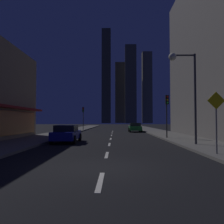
{
  "coord_description": "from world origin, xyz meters",
  "views": [
    {
      "loc": [
        0.45,
        -8.79,
        1.83
      ],
      "look_at": [
        0.0,
        22.58,
        3.02
      ],
      "focal_mm": 36.01,
      "sensor_mm": 36.0,
      "label": 1
    }
  ],
  "objects_px": {
    "car_parked_near": "(67,134)",
    "fire_hydrant_far_left": "(59,133)",
    "traffic_light_near_right": "(167,107)",
    "traffic_light_far_left": "(83,113)",
    "car_parked_far": "(135,127)",
    "pedestrian_crossing_sign": "(216,117)",
    "street_lamp_right": "(184,76)"
  },
  "relations": [
    {
      "from": "traffic_light_near_right",
      "to": "traffic_light_far_left",
      "type": "xyz_separation_m",
      "value": [
        -11.0,
        19.56,
        0.0
      ]
    },
    {
      "from": "traffic_light_near_right",
      "to": "pedestrian_crossing_sign",
      "type": "xyz_separation_m",
      "value": [
        0.1,
        -10.43,
        -1.18
      ]
    },
    {
      "from": "traffic_light_near_right",
      "to": "traffic_light_far_left",
      "type": "height_order",
      "value": "same"
    },
    {
      "from": "traffic_light_far_left",
      "to": "street_lamp_right",
      "type": "height_order",
      "value": "street_lamp_right"
    },
    {
      "from": "car_parked_far",
      "to": "pedestrian_crossing_sign",
      "type": "distance_m",
      "value": 24.56
    },
    {
      "from": "street_lamp_right",
      "to": "pedestrian_crossing_sign",
      "type": "relative_size",
      "value": 2.09
    },
    {
      "from": "traffic_light_far_left",
      "to": "street_lamp_right",
      "type": "relative_size",
      "value": 0.64
    },
    {
      "from": "fire_hydrant_far_left",
      "to": "traffic_light_far_left",
      "type": "bearing_deg",
      "value": 88.57
    },
    {
      "from": "fire_hydrant_far_left",
      "to": "street_lamp_right",
      "type": "xyz_separation_m",
      "value": [
        11.28,
        -9.33,
        4.61
      ]
    },
    {
      "from": "car_parked_near",
      "to": "street_lamp_right",
      "type": "distance_m",
      "value": 10.29
    },
    {
      "from": "car_parked_near",
      "to": "traffic_light_near_right",
      "type": "xyz_separation_m",
      "value": [
        9.1,
        3.26,
        2.45
      ]
    },
    {
      "from": "traffic_light_far_left",
      "to": "pedestrian_crossing_sign",
      "type": "height_order",
      "value": "traffic_light_far_left"
    },
    {
      "from": "traffic_light_near_right",
      "to": "pedestrian_crossing_sign",
      "type": "relative_size",
      "value": 1.33
    },
    {
      "from": "car_parked_far",
      "to": "traffic_light_near_right",
      "type": "height_order",
      "value": "traffic_light_near_right"
    },
    {
      "from": "pedestrian_crossing_sign",
      "to": "traffic_light_near_right",
      "type": "bearing_deg",
      "value": 90.55
    },
    {
      "from": "car_parked_near",
      "to": "car_parked_far",
      "type": "distance_m",
      "value": 18.72
    },
    {
      "from": "car_parked_near",
      "to": "fire_hydrant_far_left",
      "type": "xyz_separation_m",
      "value": [
        -2.3,
        6.78,
        -0.29
      ]
    },
    {
      "from": "traffic_light_near_right",
      "to": "street_lamp_right",
      "type": "xyz_separation_m",
      "value": [
        -0.12,
        -5.8,
        1.87
      ]
    },
    {
      "from": "street_lamp_right",
      "to": "traffic_light_near_right",
      "type": "bearing_deg",
      "value": 88.81
    },
    {
      "from": "traffic_light_near_right",
      "to": "fire_hydrant_far_left",
      "type": "bearing_deg",
      "value": 162.8
    },
    {
      "from": "street_lamp_right",
      "to": "pedestrian_crossing_sign",
      "type": "xyz_separation_m",
      "value": [
        0.22,
        -4.63,
        -3.05
      ]
    },
    {
      "from": "fire_hydrant_far_left",
      "to": "traffic_light_near_right",
      "type": "relative_size",
      "value": 0.16
    },
    {
      "from": "street_lamp_right",
      "to": "pedestrian_crossing_sign",
      "type": "bearing_deg",
      "value": -87.28
    },
    {
      "from": "car_parked_far",
      "to": "fire_hydrant_far_left",
      "type": "relative_size",
      "value": 6.48
    },
    {
      "from": "car_parked_near",
      "to": "fire_hydrant_far_left",
      "type": "relative_size",
      "value": 6.48
    },
    {
      "from": "car_parked_far",
      "to": "pedestrian_crossing_sign",
      "type": "xyz_separation_m",
      "value": [
        2.0,
        -24.45,
        1.28
      ]
    },
    {
      "from": "street_lamp_right",
      "to": "car_parked_far",
      "type": "bearing_deg",
      "value": 95.13
    },
    {
      "from": "fire_hydrant_far_left",
      "to": "traffic_light_far_left",
      "type": "height_order",
      "value": "traffic_light_far_left"
    },
    {
      "from": "car_parked_far",
      "to": "fire_hydrant_far_left",
      "type": "distance_m",
      "value": 14.16
    },
    {
      "from": "car_parked_near",
      "to": "fire_hydrant_far_left",
      "type": "height_order",
      "value": "car_parked_near"
    },
    {
      "from": "car_parked_near",
      "to": "fire_hydrant_far_left",
      "type": "bearing_deg",
      "value": 108.73
    },
    {
      "from": "car_parked_near",
      "to": "car_parked_far",
      "type": "xyz_separation_m",
      "value": [
        7.2,
        17.28,
        0.0
      ]
    }
  ]
}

